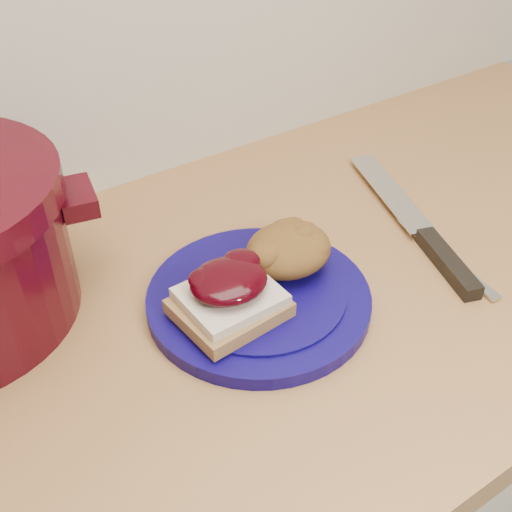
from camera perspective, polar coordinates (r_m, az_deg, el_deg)
plate at (r=0.70m, az=0.24°, el=-3.84°), size 0.25×0.25×0.02m
sandwich at (r=0.65m, az=-2.40°, el=-3.49°), size 0.11×0.10×0.05m
stuffing_mound at (r=0.71m, az=2.90°, el=0.56°), size 0.10×0.09×0.05m
chef_knife at (r=0.80m, az=15.23°, el=1.26°), size 0.13×0.31×0.02m
butter_knife at (r=0.79m, az=16.52°, el=-0.05°), size 0.03×0.17×0.00m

